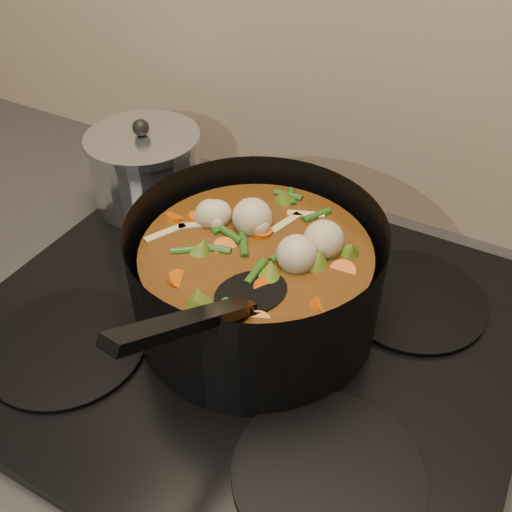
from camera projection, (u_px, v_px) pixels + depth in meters
The scene contains 4 objects.
counter at pixel (250, 510), 0.98m from camera, with size 2.64×0.64×0.91m.
stovetop at pixel (247, 328), 0.68m from camera, with size 0.62×0.54×0.03m.
stockpot at pixel (256, 278), 0.64m from camera, with size 0.35×0.42×0.21m.
saucepan at pixel (147, 169), 0.83m from camera, with size 0.16×0.16×0.13m.
Camera 1 is at (0.23, 1.53, 1.43)m, focal length 40.00 mm.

